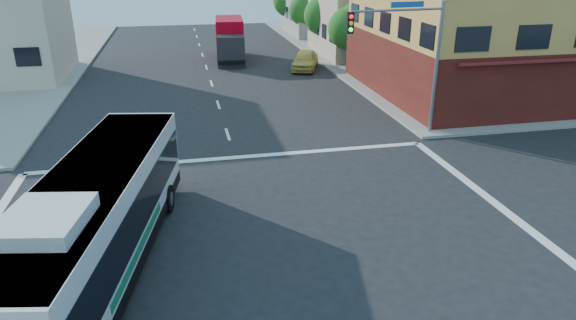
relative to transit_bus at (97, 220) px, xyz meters
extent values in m
plane|color=black|center=(5.06, -0.86, -1.77)|extent=(120.00, 120.00, 0.00)
cube|color=gray|center=(40.06, 34.14, -1.70)|extent=(50.00, 50.00, 0.15)
cube|color=#5C1A15|center=(25.06, 17.64, 0.23)|extent=(18.09, 15.08, 4.00)
cube|color=#C4B395|center=(22.06, 33.14, 2.73)|extent=(12.00, 10.00, 9.00)
cylinder|color=slate|center=(15.86, 9.94, 1.73)|extent=(0.18, 0.18, 7.00)
cylinder|color=slate|center=(13.36, 9.69, 4.83)|extent=(5.01, 0.62, 0.12)
cube|color=black|center=(10.86, 9.44, 4.33)|extent=(0.32, 0.30, 1.00)
sphere|color=#FF0C0C|center=(10.86, 9.27, 4.63)|extent=(0.20, 0.20, 0.20)
sphere|color=yellow|center=(10.86, 9.27, 4.33)|extent=(0.20, 0.20, 0.20)
sphere|color=#19FF33|center=(10.86, 9.27, 4.03)|extent=(0.20, 0.20, 0.20)
cube|color=#154F94|center=(13.86, 9.74, 5.08)|extent=(1.80, 0.22, 0.28)
cylinder|color=#352013|center=(16.86, 27.14, -0.81)|extent=(0.28, 0.28, 1.92)
sphere|color=#195618|center=(16.86, 27.14, 1.59)|extent=(3.60, 3.60, 3.60)
sphere|color=#195618|center=(17.26, 26.84, 2.49)|extent=(2.52, 2.52, 2.52)
cylinder|color=#352013|center=(16.86, 35.14, -0.78)|extent=(0.28, 0.28, 1.99)
sphere|color=#195618|center=(16.86, 35.14, 1.74)|extent=(3.80, 3.80, 3.80)
sphere|color=#195618|center=(17.26, 34.84, 2.69)|extent=(2.66, 2.66, 2.66)
cylinder|color=#352013|center=(16.86, 43.14, -0.83)|extent=(0.28, 0.28, 1.89)
sphere|color=#195618|center=(16.86, 43.14, 1.48)|extent=(3.40, 3.40, 3.40)
sphere|color=#195618|center=(17.26, 42.84, 2.33)|extent=(2.38, 2.38, 2.38)
cylinder|color=#352013|center=(16.86, 51.14, -0.76)|extent=(0.28, 0.28, 2.03)
sphere|color=#195618|center=(16.86, 51.14, 1.86)|extent=(4.00, 4.00, 4.00)
cube|color=black|center=(0.00, 0.02, -1.21)|extent=(4.87, 12.52, 0.46)
cube|color=white|center=(0.00, 0.02, 0.03)|extent=(4.85, 12.49, 2.90)
cube|color=black|center=(0.00, 0.02, 0.21)|extent=(4.84, 12.14, 1.27)
cube|color=black|center=(1.14, 5.96, 0.11)|extent=(2.36, 0.51, 1.38)
cube|color=#E5590C|center=(1.15, 5.99, 1.13)|extent=(1.92, 0.42, 0.29)
cube|color=white|center=(0.00, 0.02, 1.43)|extent=(4.76, 12.24, 0.12)
cube|color=white|center=(-0.57, -2.98, 1.67)|extent=(2.21, 2.54, 0.37)
cube|color=#177849|center=(-1.38, -0.23, -0.70)|extent=(1.08, 5.51, 0.29)
cube|color=#177849|center=(1.20, -0.73, -0.70)|extent=(1.08, 5.51, 0.29)
cylinder|color=black|center=(-0.45, 4.09, -1.24)|extent=(0.50, 1.10, 1.06)
cylinder|color=#99999E|center=(-0.59, 4.12, -1.24)|extent=(0.14, 0.53, 0.53)
cylinder|color=black|center=(1.94, 3.63, -1.24)|extent=(0.50, 1.10, 1.06)
cylinder|color=#99999E|center=(2.08, 3.61, -1.24)|extent=(0.14, 0.53, 0.53)
cube|color=#232328|center=(7.24, 30.21, -0.46)|extent=(2.49, 2.40, 2.62)
cube|color=black|center=(7.16, 29.25, -0.06)|extent=(2.12, 0.25, 1.01)
cube|color=#B50015|center=(7.55, 34.02, 0.34)|extent=(2.87, 5.82, 3.02)
cube|color=black|center=(7.45, 32.82, -1.22)|extent=(2.87, 8.22, 0.30)
cylinder|color=black|center=(6.20, 30.49, -1.27)|extent=(0.36, 1.03, 1.01)
cylinder|color=black|center=(8.31, 30.32, -1.27)|extent=(0.36, 1.03, 1.01)
cylinder|color=black|center=(6.44, 33.41, -1.27)|extent=(0.36, 1.03, 1.01)
cylinder|color=black|center=(8.55, 33.23, -1.27)|extent=(0.36, 1.03, 1.01)
cylinder|color=black|center=(6.64, 35.92, -1.27)|extent=(0.36, 1.03, 1.01)
cylinder|color=black|center=(8.75, 35.74, -1.27)|extent=(0.36, 1.03, 1.01)
imported|color=gold|center=(13.18, 27.49, -0.96)|extent=(3.51, 5.13, 1.62)
camera|label=1|loc=(2.76, -14.40, 7.41)|focal=32.00mm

